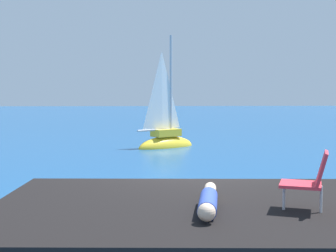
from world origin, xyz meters
name	(u,v)px	position (x,y,z in m)	size (l,w,h in m)	color
ground_plane	(194,212)	(0.00, 0.00, 0.00)	(160.00, 160.00, 0.00)	navy
shore_ledge	(208,237)	(-0.15, -3.19, 0.49)	(6.05, 3.73, 0.97)	black
boulder_seaward	(296,223)	(1.87, -0.92, 0.00)	(1.34, 1.08, 0.74)	black
boulder_inland	(242,234)	(0.69, -1.53, 0.00)	(0.86, 0.69, 0.47)	black
sailboat_near	(166,141)	(-0.05, 11.72, 0.31)	(3.05, 2.51, 5.69)	yellow
person_sunbather	(208,201)	(-0.20, -3.53, 1.08)	(0.48, 1.75, 0.25)	#334CB2
beach_chair	(310,178)	(1.11, -3.70, 1.41)	(0.73, 0.66, 0.80)	#E03342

